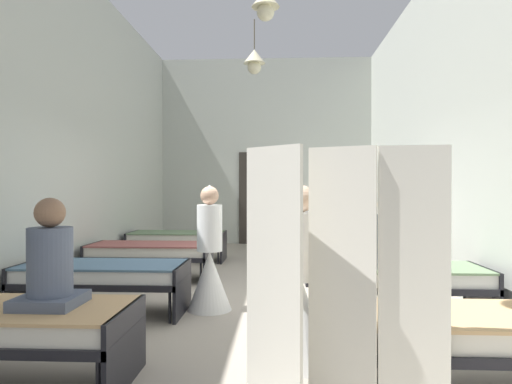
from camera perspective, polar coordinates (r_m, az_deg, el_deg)
name	(u,v)px	position (r m, az deg, el deg)	size (l,w,h in m)	color
ground_plane	(253,299)	(6.23, -0.37, -13.43)	(6.08, 12.02, 0.10)	#9E9384
room_shell	(257,127)	(7.32, 0.19, 8.26)	(5.88, 11.62, 4.86)	#B2B7AD
bed_left_row_0	(2,325)	(3.91, -29.58, -14.46)	(1.90, 0.84, 0.57)	black
bed_right_row_0	(471,332)	(3.60, 25.65, -15.78)	(1.90, 0.84, 0.57)	black
bed_left_row_1	(103,275)	(5.57, -18.85, -9.96)	(1.90, 0.84, 0.57)	black
bed_right_row_1	(398,278)	(5.36, 17.65, -10.38)	(1.90, 0.84, 0.57)	black
bed_left_row_2	(150,252)	(7.35, -13.29, -7.43)	(1.90, 0.84, 0.57)	black
bed_right_row_2	(366,254)	(7.19, 13.77, -7.61)	(1.90, 0.84, 0.57)	black
bed_left_row_3	(177,239)	(9.17, -9.95, -5.86)	(1.90, 0.84, 0.57)	black
bed_right_row_3	(347,240)	(9.04, 11.50, -5.96)	(1.90, 0.84, 0.57)	black
nurse_near_aisle	(210,265)	(5.42, -5.92, -9.27)	(0.52, 0.52, 1.49)	white
nurse_mid_aisle	(301,301)	(3.77, 5.77, -13.56)	(0.52, 0.52, 1.49)	white
patient_seated_primary	(367,240)	(5.19, 13.97, -5.92)	(0.44, 0.44, 0.80)	#515B70
patient_seated_secondary	(50,266)	(3.68, -24.70, -8.56)	(0.44, 0.44, 0.80)	#515B70
privacy_screen	(343,286)	(2.83, 10.96, -11.61)	(1.22, 0.30, 1.70)	silver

